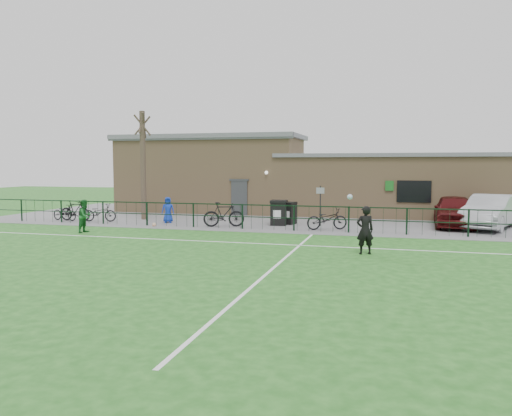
% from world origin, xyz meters
% --- Properties ---
extents(ground, '(90.00, 90.00, 0.00)m').
position_xyz_m(ground, '(0.00, 0.00, 0.00)').
color(ground, '#1D591A').
rests_on(ground, ground).
extents(paving_strip, '(34.00, 13.00, 0.02)m').
position_xyz_m(paving_strip, '(0.00, 13.50, 0.01)').
color(paving_strip, slate).
rests_on(paving_strip, ground).
extents(pitch_line_touch, '(28.00, 0.10, 0.01)m').
position_xyz_m(pitch_line_touch, '(0.00, 7.80, 0.00)').
color(pitch_line_touch, white).
rests_on(pitch_line_touch, ground).
extents(pitch_line_mid, '(28.00, 0.10, 0.01)m').
position_xyz_m(pitch_line_mid, '(0.00, 4.00, 0.00)').
color(pitch_line_mid, white).
rests_on(pitch_line_mid, ground).
extents(pitch_line_perp, '(0.10, 16.00, 0.01)m').
position_xyz_m(pitch_line_perp, '(2.00, 0.00, 0.00)').
color(pitch_line_perp, white).
rests_on(pitch_line_perp, ground).
extents(perimeter_fence, '(28.00, 0.10, 1.20)m').
position_xyz_m(perimeter_fence, '(0.00, 8.00, 0.60)').
color(perimeter_fence, black).
rests_on(perimeter_fence, ground).
extents(bare_tree, '(0.30, 0.30, 6.00)m').
position_xyz_m(bare_tree, '(-8.00, 10.50, 3.00)').
color(bare_tree, '#423328').
rests_on(bare_tree, ground).
extents(wheelie_bin_left, '(0.86, 0.95, 1.17)m').
position_xyz_m(wheelie_bin_left, '(-0.14, 9.90, 0.60)').
color(wheelie_bin_left, black).
rests_on(wheelie_bin_left, paving_strip).
extents(wheelie_bin_right, '(0.82, 0.90, 1.05)m').
position_xyz_m(wheelie_bin_right, '(0.21, 10.45, 0.54)').
color(wheelie_bin_right, black).
rests_on(wheelie_bin_right, paving_strip).
extents(sign_post, '(0.07, 0.07, 2.00)m').
position_xyz_m(sign_post, '(1.91, 10.14, 1.02)').
color(sign_post, black).
rests_on(sign_post, paving_strip).
extents(car_maroon, '(2.13, 4.73, 1.58)m').
position_xyz_m(car_maroon, '(8.31, 11.42, 0.81)').
color(car_maroon, '#4C0D0F').
rests_on(car_maroon, paving_strip).
extents(car_silver, '(3.48, 5.21, 1.62)m').
position_xyz_m(car_silver, '(9.90, 11.24, 0.83)').
color(car_silver, '#B7B9BF').
rests_on(car_silver, paving_strip).
extents(bicycle_a, '(1.79, 0.94, 0.89)m').
position_xyz_m(bicycle_a, '(-11.89, 8.81, 0.47)').
color(bicycle_a, black).
rests_on(bicycle_a, paving_strip).
extents(bicycle_b, '(1.87, 0.58, 1.11)m').
position_xyz_m(bicycle_b, '(-11.22, 8.80, 0.58)').
color(bicycle_b, black).
rests_on(bicycle_b, paving_strip).
extents(bicycle_c, '(1.91, 0.94, 0.96)m').
position_xyz_m(bicycle_c, '(-9.77, 8.88, 0.50)').
color(bicycle_c, black).
rests_on(bicycle_c, paving_strip).
extents(bicycle_d, '(2.08, 1.22, 1.21)m').
position_xyz_m(bicycle_d, '(-2.60, 8.50, 0.62)').
color(bicycle_d, black).
rests_on(bicycle_d, paving_strip).
extents(bicycle_e, '(2.04, 1.42, 1.02)m').
position_xyz_m(bicycle_e, '(2.43, 8.72, 0.53)').
color(bicycle_e, black).
rests_on(bicycle_e, paving_strip).
extents(spectator_child, '(0.77, 0.62, 1.36)m').
position_xyz_m(spectator_child, '(-5.98, 9.31, 0.70)').
color(spectator_child, '#1335B2').
rests_on(spectator_child, paving_strip).
extents(goalkeeper_kick, '(1.28, 3.87, 1.85)m').
position_xyz_m(goalkeeper_kick, '(4.47, 2.85, 0.86)').
color(goalkeeper_kick, black).
rests_on(goalkeeper_kick, ground).
extents(outfield_player, '(0.62, 0.77, 1.49)m').
position_xyz_m(outfield_player, '(-8.02, 5.02, 0.75)').
color(outfield_player, '#1B6127').
rests_on(outfield_player, ground).
extents(ball_ground, '(0.20, 0.20, 0.20)m').
position_xyz_m(ball_ground, '(-5.99, 7.75, 0.10)').
color(ball_ground, white).
rests_on(ball_ground, ground).
extents(clubhouse, '(24.25, 5.40, 4.96)m').
position_xyz_m(clubhouse, '(-0.88, 16.50, 2.22)').
color(clubhouse, tan).
rests_on(clubhouse, ground).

